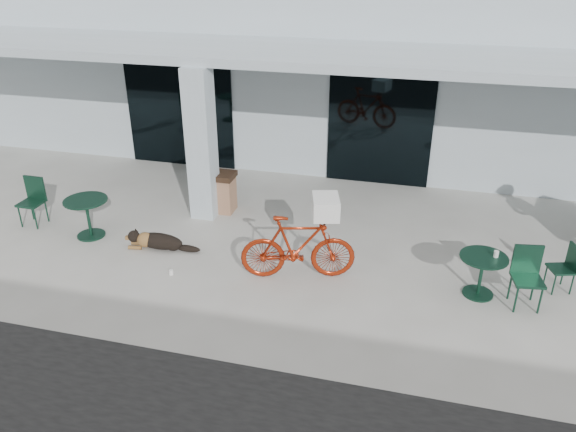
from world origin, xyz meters
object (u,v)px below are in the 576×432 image
(cafe_table_near, at_px, (88,218))
(cafe_chair_near, at_px, (31,202))
(cafe_table_far, at_px, (481,276))
(cafe_chair_far_b, at_px, (561,268))
(cafe_chair_far_a, at_px, (528,279))
(trash_receptacle, at_px, (223,192))
(dog, at_px, (159,240))
(bicycle, at_px, (298,247))

(cafe_table_near, relative_size, cafe_chair_near, 0.85)
(cafe_chair_near, bearing_deg, cafe_table_far, -1.89)
(cafe_table_near, xyz_separation_m, cafe_chair_near, (-1.39, 0.16, 0.10))
(cafe_table_far, relative_size, cafe_chair_far_b, 0.93)
(cafe_chair_far_a, height_order, trash_receptacle, cafe_chair_far_a)
(cafe_chair_near, height_order, cafe_table_far, cafe_chair_near)
(cafe_table_far, xyz_separation_m, trash_receptacle, (-5.18, 1.96, 0.08))
(dog, xyz_separation_m, cafe_chair_far_b, (7.06, 0.40, 0.23))
(cafe_table_near, bearing_deg, bicycle, -5.78)
(cafe_chair_far_a, distance_m, trash_receptacle, 6.23)
(cafe_table_near, bearing_deg, cafe_chair_far_a, -2.74)
(dog, height_order, cafe_table_near, cafe_table_near)
(bicycle, relative_size, cafe_chair_near, 1.98)
(cafe_chair_near, relative_size, cafe_chair_far_a, 0.98)
(dog, xyz_separation_m, trash_receptacle, (0.59, 1.88, 0.26))
(cafe_table_near, relative_size, cafe_chair_far_b, 1.02)
(dog, distance_m, cafe_table_far, 5.78)
(cafe_table_near, distance_m, cafe_chair_far_b, 8.62)
(cafe_chair_near, xyz_separation_m, cafe_chair_far_b, (10.01, 0.10, -0.08))
(dog, relative_size, cafe_chair_near, 1.09)
(bicycle, distance_m, trash_receptacle, 3.08)
(cafe_chair_near, xyz_separation_m, cafe_chair_far_a, (9.40, -0.55, 0.01))
(cafe_chair_far_a, bearing_deg, cafe_table_far, 157.03)
(cafe_table_near, height_order, cafe_chair_far_b, cafe_chair_far_b)
(trash_receptacle, bearing_deg, dog, -107.53)
(cafe_chair_far_a, bearing_deg, dog, 168.48)
(bicycle, bearing_deg, cafe_table_far, -101.08)
(dog, distance_m, cafe_chair_far_a, 6.46)
(cafe_table_far, bearing_deg, cafe_chair_far_a, -13.64)
(cafe_chair_near, height_order, cafe_chair_far_b, cafe_chair_near)
(dog, bearing_deg, trash_receptacle, 63.07)
(cafe_table_far, bearing_deg, cafe_chair_far_b, 20.43)
(cafe_table_far, distance_m, cafe_chair_far_a, 0.71)
(cafe_chair_near, height_order, trash_receptacle, cafe_chair_near)
(cafe_table_far, distance_m, cafe_chair_far_b, 1.37)
(cafe_table_far, bearing_deg, cafe_chair_near, 177.49)
(trash_receptacle, bearing_deg, bicycle, -45.20)
(cafe_table_near, distance_m, cafe_chair_far_a, 8.01)
(cafe_chair_far_a, height_order, cafe_chair_far_b, cafe_chair_far_a)
(cafe_table_near, bearing_deg, dog, -5.02)
(cafe_chair_far_b, relative_size, trash_receptacle, 0.95)
(cafe_chair_near, distance_m, cafe_table_far, 8.73)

